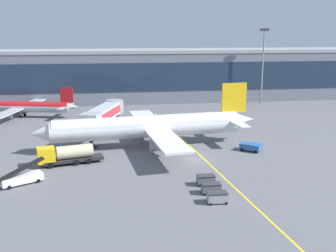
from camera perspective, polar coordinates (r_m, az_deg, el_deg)
ground_plane at (r=70.66m, az=3.78°, el=-4.78°), size 700.00×700.00×0.00m
apron_lead_in_line at (r=72.84m, az=4.64°, el=-4.24°), size 8.10×79.65×0.01m
terminal_building at (r=130.15m, az=-5.03°, el=7.20°), size 216.35×17.37×16.34m
main_airliner at (r=77.30m, az=-2.70°, el=-0.04°), size 43.96×34.92×11.92m
jet_bridge at (r=85.35m, az=-9.00°, el=1.75°), size 8.95×18.69×6.77m
fuel_tanker at (r=69.66m, az=-14.29°, el=-3.94°), size 11.09×4.86×3.25m
pushback_tug at (r=76.93m, az=11.78°, el=-2.87°), size 4.39×4.21×1.40m
belt_loader at (r=62.95m, az=-20.10°, el=-6.94°), size 6.64×4.63×3.49m
baggage_cart_0 at (r=53.56m, az=6.99°, el=-10.02°), size 2.66×1.63×1.48m
baggage_cart_1 at (r=56.41m, az=6.15°, el=-8.76°), size 2.66×1.63×1.48m
baggage_cart_2 at (r=59.30m, az=5.40°, el=-7.62°), size 2.66×1.63×1.48m
commuter_jet_far at (r=112.13m, az=-20.74°, el=2.61°), size 33.28×26.88×7.93m
apron_light_mast_0 at (r=126.24m, az=13.36°, el=9.07°), size 2.80×0.50×22.82m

